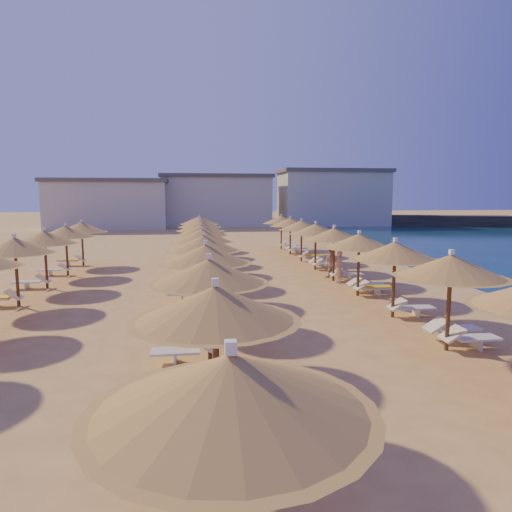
{
  "coord_description": "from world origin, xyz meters",
  "views": [
    {
      "loc": [
        -2.88,
        -18.51,
        4.3
      ],
      "look_at": [
        0.14,
        4.0,
        1.3
      ],
      "focal_mm": 32.0,
      "sensor_mm": 36.0,
      "label": 1
    }
  ],
  "objects": [
    {
      "name": "ground",
      "position": [
        0.0,
        0.0,
        0.0
      ],
      "size": [
        220.0,
        220.0,
        0.0
      ],
      "primitive_type": "plane",
      "color": "#DFAE62",
      "rests_on": "ground"
    },
    {
      "name": "hotel_blocks",
      "position": [
        2.26,
        46.31,
        3.7
      ],
      "size": [
        46.88,
        11.89,
        8.1
      ],
      "color": "beige",
      "rests_on": "ground"
    },
    {
      "name": "parasol_row_inland",
      "position": [
        -9.81,
        1.89,
        2.34
      ],
      "size": [
        3.1,
        20.82,
        2.85
      ],
      "color": "brown",
      "rests_on": "ground"
    },
    {
      "name": "jetty",
      "position": [
        27.11,
        44.41,
        0.75
      ],
      "size": [
        30.05,
        11.35,
        1.5
      ],
      "primitive_type": "cube",
      "rotation": [
        0.0,
        0.0,
        -0.25
      ],
      "color": "black",
      "rests_on": "ground"
    },
    {
      "name": "parasol_row_east",
      "position": [
        4.07,
        1.89,
        2.34
      ],
      "size": [
        3.1,
        35.0,
        2.85
      ],
      "color": "brown",
      "rests_on": "ground"
    },
    {
      "name": "beachgoer_b",
      "position": [
        4.15,
        4.32,
        0.79
      ],
      "size": [
        0.93,
        0.97,
        1.58
      ],
      "primitive_type": "imported",
      "rotation": [
        0.0,
        0.0,
        -0.95
      ],
      "color": "tan",
      "rests_on": "ground"
    },
    {
      "name": "beachgoer_a",
      "position": [
        4.12,
        2.93,
        0.82
      ],
      "size": [
        0.42,
        0.61,
        1.63
      ],
      "primitive_type": "imported",
      "rotation": [
        0.0,
        0.0,
        -1.53
      ],
      "color": "tan",
      "rests_on": "ground"
    },
    {
      "name": "parasol_row_west",
      "position": [
        -2.54,
        1.89,
        2.34
      ],
      "size": [
        3.1,
        35.0,
        2.85
      ],
      "color": "brown",
      "rests_on": "ground"
    },
    {
      "name": "loungers",
      "position": [
        -1.22,
        1.78,
        0.34
      ],
      "size": [
        16.94,
        32.49,
        0.66
      ],
      "color": "silver",
      "rests_on": "ground"
    }
  ]
}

